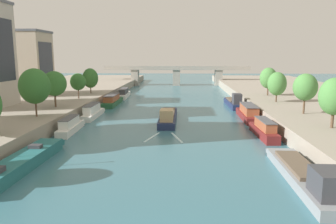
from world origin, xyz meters
TOP-DOWN VIEW (x-y plane):
  - quay_left at (-34.53, 55.00)m, footprint 36.00×170.00m
  - quay_right at (34.53, 55.00)m, footprint 36.00×170.00m
  - barge_midriver at (-0.01, 41.04)m, footprint 2.92×17.57m
  - wake_behind_barge at (0.00, 29.11)m, footprint 5.60×5.87m
  - moored_boat_left_near at (-14.23, 15.18)m, footprint 3.18×16.66m
  - moored_boat_left_midway at (-14.79, 31.73)m, footprint 2.20×10.13m
  - moored_boat_left_upstream at (-14.69, 43.91)m, footprint 2.07×11.54m
  - moored_boat_left_gap_after at (-14.38, 59.93)m, footprint 2.82×13.71m
  - moored_boat_left_downstream at (-14.10, 74.14)m, footprint 2.62×13.24m
  - moored_boat_right_midway at (14.11, 12.17)m, footprint 3.32×16.79m
  - moored_boat_right_second at (14.55, 30.16)m, footprint 2.27×10.68m
  - moored_boat_right_gap_after at (14.91, 43.72)m, footprint 2.81×13.23m
  - moored_boat_right_far at (14.44, 58.58)m, footprint 2.73×14.40m
  - tree_left_nearest at (-20.22, 32.13)m, footprint 4.73×4.73m
  - tree_left_midway at (-21.04, 41.88)m, footprint 4.42×4.42m
  - tree_left_second at (-20.36, 53.31)m, footprint 3.39×3.39m
  - tree_left_by_lamp at (-20.69, 64.00)m, footprint 3.91×3.91m
  - tree_right_end_of_row at (22.34, 26.07)m, footprint 3.91×3.91m
  - tree_right_nearest at (22.49, 36.73)m, footprint 3.86×3.86m
  - tree_right_third at (21.82, 50.37)m, footprint 3.80×3.80m
  - tree_right_midway at (22.86, 61.39)m, footprint 4.00×4.00m
  - building_left_far_end at (-36.19, 59.95)m, footprint 12.78×9.77m
  - bridge_far at (0.00, 112.13)m, footprint 57.05×4.40m

SIDE VIEW (x-z plane):
  - wake_behind_barge at x=0.00m, z-range 0.00..0.03m
  - moored_boat_left_near at x=-14.23m, z-range -0.53..1.91m
  - moored_boat_right_midway at x=14.11m, z-range -0.65..2.41m
  - barge_midriver at x=-0.01m, z-range -0.60..2.37m
  - moored_boat_left_midway at x=-14.79m, z-range -0.20..2.22m
  - moored_boat_right_far at x=14.44m, z-range -0.73..2.80m
  - moored_boat_left_gap_after at x=-14.38m, z-range -0.21..2.34m
  - moored_boat_left_downstream at x=-14.10m, z-range -0.21..2.37m
  - moored_boat_left_upstream at x=-14.69m, z-range -0.22..2.43m
  - moored_boat_right_second at x=14.55m, z-range -0.22..2.43m
  - moored_boat_right_gap_after at x=14.91m, z-range -0.23..2.56m
  - quay_left at x=-34.53m, z-range 0.00..2.35m
  - quay_right at x=34.53m, z-range 0.00..2.35m
  - bridge_far at x=0.00m, z-range 0.98..8.65m
  - tree_right_third at x=21.82m, z-range 3.02..9.14m
  - tree_left_second at x=-20.36m, z-range 3.28..8.88m
  - tree_left_by_lamp at x=-20.69m, z-range 3.02..9.29m
  - tree_right_midway at x=22.86m, z-range 3.20..9.82m
  - tree_right_end_of_row at x=22.34m, z-range 3.21..9.84m
  - tree_left_midway at x=-21.04m, z-range 3.36..9.97m
  - tree_right_nearest at x=22.49m, z-range 3.43..9.99m
  - tree_left_nearest at x=-20.22m, z-range 3.36..10.87m
  - building_left_far_end at x=-36.19m, z-range 2.37..17.62m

